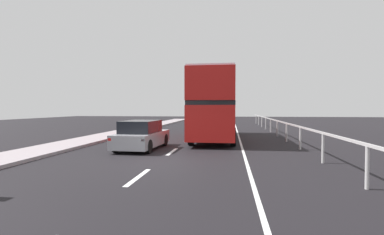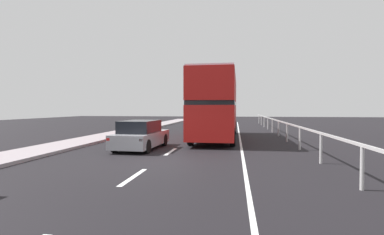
% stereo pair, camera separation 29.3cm
% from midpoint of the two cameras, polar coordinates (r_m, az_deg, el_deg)
% --- Properties ---
extents(ground_plane, '(74.35, 120.00, 0.10)m').
position_cam_midpoint_polar(ground_plane, '(11.54, -6.03, -8.68)').
color(ground_plane, black).
extents(near_sidewalk_kerb, '(2.29, 80.00, 0.14)m').
position_cam_midpoint_polar(near_sidewalk_kerb, '(14.29, -30.45, -6.40)').
color(near_sidewalk_kerb, gray).
rests_on(near_sidewalk_kerb, ground).
extents(lane_paint_markings, '(3.48, 46.00, 0.01)m').
position_cam_midpoint_polar(lane_paint_markings, '(19.51, 6.34, -4.20)').
color(lane_paint_markings, silver).
rests_on(lane_paint_markings, ground).
extents(bridge_side_railing, '(0.10, 42.00, 1.17)m').
position_cam_midpoint_polar(bridge_side_railing, '(20.28, 17.90, -1.39)').
color(bridge_side_railing, '#B8B5B6').
rests_on(bridge_side_railing, ground).
extents(double_decker_bus_red, '(2.68, 10.39, 4.28)m').
position_cam_midpoint_polar(double_decker_bus_red, '(19.32, 5.31, 2.54)').
color(double_decker_bus_red, '#B01714').
rests_on(double_decker_bus_red, ground).
extents(hatchback_car_near, '(1.93, 4.22, 1.44)m').
position_cam_midpoint_polar(hatchback_car_near, '(14.75, -9.50, -3.51)').
color(hatchback_car_near, gray).
rests_on(hatchback_car_near, ground).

